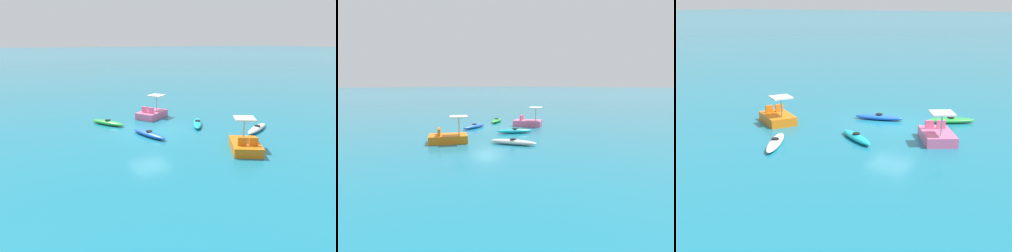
% 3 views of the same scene
% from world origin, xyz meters
% --- Properties ---
extents(ground_plane, '(600.00, 600.00, 0.00)m').
position_xyz_m(ground_plane, '(0.00, 0.00, 0.00)').
color(ground_plane, '#19728C').
extents(kayak_cyan, '(1.97, 2.61, 0.37)m').
position_xyz_m(kayak_cyan, '(-3.64, 0.24, 0.16)').
color(kayak_cyan, '#19B7C6').
rests_on(kayak_cyan, ground_plane).
extents(kayak_blue, '(1.43, 2.94, 0.37)m').
position_xyz_m(kayak_blue, '(0.45, 1.02, 0.16)').
color(kayak_blue, blue).
rests_on(kayak_blue, ground_plane).
extents(kayak_green, '(2.05, 2.69, 0.37)m').
position_xyz_m(kayak_green, '(1.96, -2.83, 0.16)').
color(kayak_green, green).
rests_on(kayak_green, ground_plane).
extents(kayak_white, '(2.91, 1.89, 0.37)m').
position_xyz_m(kayak_white, '(-6.44, 3.19, 0.16)').
color(kayak_white, white).
rests_on(kayak_white, ground_plane).
extents(pedal_boat_orange, '(2.52, 2.83, 1.68)m').
position_xyz_m(pedal_boat_orange, '(-3.16, 5.74, 0.34)').
color(pedal_boat_orange, orange).
rests_on(pedal_boat_orange, ground_plane).
extents(pedal_boat_pink, '(2.83, 2.56, 1.68)m').
position_xyz_m(pedal_boat_pink, '(-1.72, -3.33, 0.34)').
color(pedal_boat_pink, pink).
rests_on(pedal_boat_pink, ground_plane).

